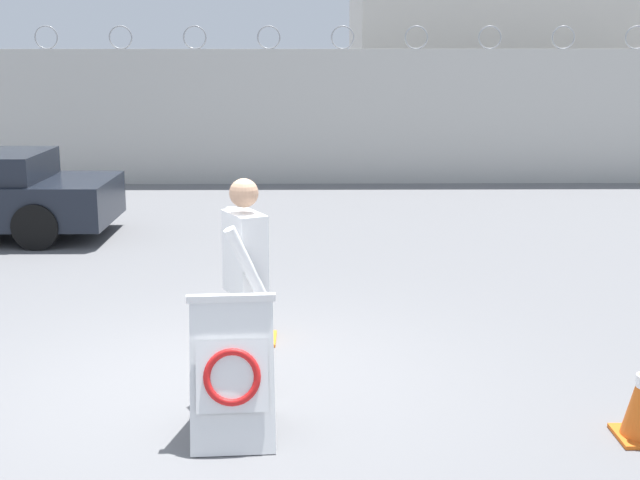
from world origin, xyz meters
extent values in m
plane|color=slate|center=(0.00, 0.00, 0.00)|extent=(90.00, 90.00, 0.00)
cube|color=beige|center=(0.00, 11.15, 1.35)|extent=(36.00, 0.30, 2.69)
torus|color=gray|center=(-4.40, 11.15, 2.91)|extent=(0.47, 0.03, 0.47)
torus|color=gray|center=(-2.93, 11.15, 2.91)|extent=(0.47, 0.03, 0.47)
torus|color=gray|center=(-1.47, 11.15, 2.91)|extent=(0.47, 0.03, 0.47)
torus|color=gray|center=(0.00, 11.15, 2.91)|extent=(0.47, 0.03, 0.47)
torus|color=gray|center=(1.47, 11.15, 2.91)|extent=(0.47, 0.03, 0.47)
torus|color=gray|center=(2.93, 11.15, 2.91)|extent=(0.47, 0.03, 0.47)
torus|color=gray|center=(4.40, 11.15, 2.91)|extent=(0.47, 0.03, 0.47)
torus|color=gray|center=(5.87, 11.15, 2.91)|extent=(0.47, 0.03, 0.47)
torus|color=gray|center=(7.33, 11.15, 2.91)|extent=(0.47, 0.03, 0.47)
cube|color=beige|center=(5.73, 16.43, 3.22)|extent=(7.49, 6.38, 6.45)
cube|color=white|center=(0.24, -1.09, 0.50)|extent=(0.61, 0.46, 1.01)
cube|color=white|center=(0.22, -0.71, 0.50)|extent=(0.61, 0.46, 1.01)
cube|color=white|center=(0.23, -0.90, 1.02)|extent=(0.63, 0.10, 0.05)
cube|color=white|center=(0.25, -1.13, 0.52)|extent=(0.51, 0.23, 0.47)
torus|color=red|center=(0.25, -1.14, 0.52)|extent=(0.41, 0.22, 0.39)
cylinder|color=#514C42|center=(0.24, -0.08, 0.42)|extent=(0.15, 0.15, 0.84)
cylinder|color=#514C42|center=(0.32, -0.24, 0.42)|extent=(0.15, 0.15, 0.84)
cube|color=silver|center=(0.28, -0.16, 1.17)|extent=(0.39, 0.49, 0.65)
sphere|color=tan|center=(0.28, -0.16, 1.65)|extent=(0.23, 0.23, 0.23)
cylinder|color=silver|center=(0.16, 0.08, 1.18)|extent=(0.09, 0.09, 0.62)
cylinder|color=silver|center=(0.31, -0.45, 1.15)|extent=(0.35, 0.23, 0.60)
cube|color=orange|center=(0.25, 1.17, 0.01)|extent=(0.43, 0.43, 0.03)
cone|color=orange|center=(0.25, 1.17, 0.40)|extent=(0.36, 0.36, 0.75)
cylinder|color=white|center=(0.25, 1.17, 0.44)|extent=(0.18, 0.18, 0.10)
cylinder|color=black|center=(-2.97, 5.09, 0.32)|extent=(0.65, 0.20, 0.65)
cylinder|color=black|center=(-2.96, 6.81, 0.32)|extent=(0.65, 0.20, 0.65)
camera|label=1|loc=(0.78, -6.95, 2.76)|focal=50.00mm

